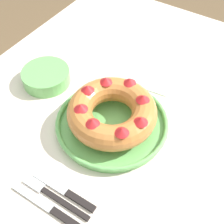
{
  "coord_description": "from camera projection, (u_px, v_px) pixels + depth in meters",
  "views": [
    {
      "loc": [
        -0.42,
        -0.25,
        1.46
      ],
      "look_at": [
        0.02,
        0.03,
        0.84
      ],
      "focal_mm": 50.0,
      "sensor_mm": 36.0,
      "label": 1
    }
  ],
  "objects": [
    {
      "name": "side_bowl",
      "position": [
        46.0,
        77.0,
        0.96
      ],
      "size": [
        0.15,
        0.15,
        0.04
      ],
      "primitive_type": "cylinder",
      "color": "#6BB760",
      "rests_on": "dining_table"
    },
    {
      "name": "fork",
      "position": [
        51.0,
        195.0,
        0.72
      ],
      "size": [
        0.02,
        0.19,
        0.01
      ],
      "rotation": [
        0.0,
        0.0,
        0.05
      ],
      "color": "black",
      "rests_on": "dining_table"
    },
    {
      "name": "serving_knife",
      "position": [
        53.0,
        211.0,
        0.7
      ],
      "size": [
        0.02,
        0.21,
        0.01
      ],
      "rotation": [
        0.0,
        0.0,
        0.01
      ],
      "color": "black",
      "rests_on": "dining_table"
    },
    {
      "name": "cake_knife",
      "position": [
        68.0,
        193.0,
        0.73
      ],
      "size": [
        0.02,
        0.18,
        0.01
      ],
      "rotation": [
        0.0,
        0.0,
        -0.09
      ],
      "color": "black",
      "rests_on": "dining_table"
    },
    {
      "name": "bundt_cake",
      "position": [
        112.0,
        112.0,
        0.81
      ],
      "size": [
        0.24,
        0.24,
        0.08
      ],
      "color": "#C67538",
      "rests_on": "serving_dish"
    },
    {
      "name": "dining_table",
      "position": [
        117.0,
        156.0,
        0.91
      ],
      "size": [
        1.36,
        1.03,
        0.78
      ],
      "color": "beige",
      "rests_on": "ground_plane"
    },
    {
      "name": "serving_dish",
      "position": [
        112.0,
        123.0,
        0.85
      ],
      "size": [
        0.31,
        0.31,
        0.03
      ],
      "color": "#6BB760",
      "rests_on": "dining_table"
    },
    {
      "name": "napkin",
      "position": [
        158.0,
        75.0,
        0.99
      ],
      "size": [
        0.17,
        0.13,
        0.0
      ],
      "primitive_type": "cube",
      "rotation": [
        0.0,
        0.0,
        0.11
      ],
      "color": "white",
      "rests_on": "dining_table"
    }
  ]
}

